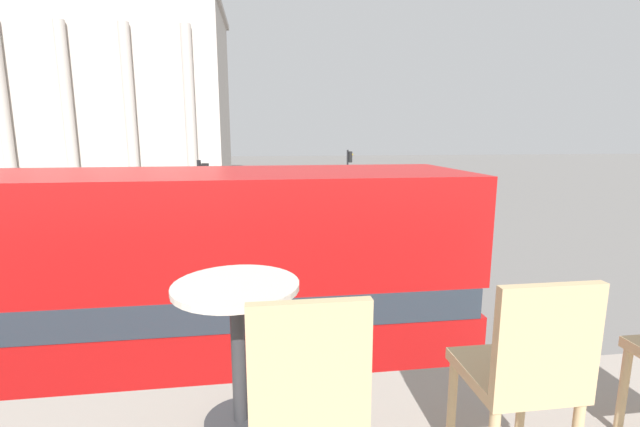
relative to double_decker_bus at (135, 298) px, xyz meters
The scene contains 12 objects.
double_decker_bus is the anchor object (origin of this frame).
cafe_dining_table 5.30m from the double_decker_bus, 68.23° to the right, with size 0.60×0.60×0.73m.
cafe_chair_0 5.92m from the double_decker_bus, 67.91° to the right, with size 0.40×0.40×0.91m.
cafe_chair_1 6.25m from the double_decker_bus, 60.23° to the right, with size 0.40×0.40×0.91m.
plaza_building_left 42.49m from the double_decker_bus, 109.63° to the left, with size 25.62×13.75×17.18m.
traffic_light_near 6.77m from the double_decker_bus, 88.43° to the left, with size 0.42×0.24×4.18m.
traffic_light_mid 11.99m from the double_decker_bus, 88.22° to the left, with size 0.42×0.24×3.25m.
traffic_light_far 21.81m from the double_decker_bus, 69.73° to the left, with size 0.42×0.24×3.98m.
pedestrian_grey 19.39m from the double_decker_bus, 73.62° to the left, with size 0.32×0.32×1.78m.
pedestrian_red 22.36m from the double_decker_bus, 98.95° to the left, with size 0.32×0.32×1.75m.
pedestrian_yellow 10.71m from the double_decker_bus, 123.23° to the left, with size 0.32×0.32×1.70m.
pedestrian_blue 13.54m from the double_decker_bus, 113.35° to the left, with size 0.32×0.32×1.72m.
Camera 1 is at (1.18, -2.31, 4.93)m, focal length 24.00 mm.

